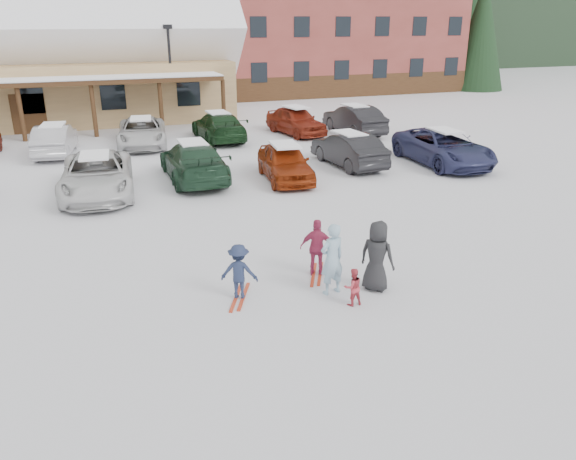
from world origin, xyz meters
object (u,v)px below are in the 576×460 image
object	(u,v)px
parked_car_2	(97,175)
parked_car_3	(194,161)
parked_car_5	(349,150)
parked_car_11	(219,126)
bystander_dark	(377,256)
parked_car_9	(55,140)
parked_car_6	(443,147)
parked_car_4	(285,162)
lamp_post	(171,69)
parked_car_12	(296,121)
parked_car_13	(354,120)
parked_car_10	(142,132)
child_navy	(239,272)
adult_skier	(332,259)
toddler_red	(353,287)
child_magenta	(317,248)

from	to	relation	value
parked_car_2	parked_car_3	size ratio (longest dim) A/B	1.02
parked_car_5	parked_car_11	size ratio (longest dim) A/B	0.87
bystander_dark	parked_car_9	bearing A→B (deg)	-15.96
parked_car_11	parked_car_6	bearing A→B (deg)	131.55
parked_car_4	bystander_dark	bearing A→B (deg)	-91.00
lamp_post	parked_car_12	world-z (taller)	lamp_post
parked_car_5	parked_car_9	bearing A→B (deg)	-32.86
parked_car_13	bystander_dark	bearing A→B (deg)	62.34
parked_car_10	parked_car_13	xyz separation A→B (m)	(11.55, -0.74, 0.08)
bystander_dark	parked_car_5	distance (m)	12.05
bystander_dark	parked_car_11	world-z (taller)	bystander_dark
parked_car_10	parked_car_12	bearing A→B (deg)	8.46
child_navy	parked_car_12	distance (m)	19.77
parked_car_13	adult_skier	bearing A→B (deg)	59.31
adult_skier	parked_car_5	size ratio (longest dim) A/B	0.39
parked_car_13	parked_car_3	bearing A→B (deg)	29.71
toddler_red	parked_car_5	distance (m)	12.87
parked_car_12	parked_car_4	bearing A→B (deg)	-123.27
lamp_post	toddler_red	bearing A→B (deg)	-90.29
child_navy	parked_car_6	size ratio (longest dim) A/B	0.24
adult_skier	parked_car_11	size ratio (longest dim) A/B	0.34
child_magenta	parked_car_2	distance (m)	10.28
lamp_post	adult_skier	distance (m)	24.12
parked_car_10	parked_car_4	bearing A→B (deg)	-54.61
bystander_dark	parked_car_13	xyz separation A→B (m)	(8.27, 17.72, -0.07)
parked_car_3	parked_car_9	xyz separation A→B (m)	(-5.27, 6.60, -0.04)
toddler_red	bystander_dark	distance (m)	1.09
parked_car_4	parked_car_9	distance (m)	11.70
parked_car_5	parked_car_11	world-z (taller)	parked_car_11
child_navy	parked_car_2	world-z (taller)	parked_car_2
child_magenta	parked_car_4	distance (m)	8.97
bystander_dark	parked_car_2	distance (m)	11.84
bystander_dark	parked_car_11	size ratio (longest dim) A/B	0.34
adult_skier	toddler_red	world-z (taller)	adult_skier
toddler_red	parked_car_13	xyz separation A→B (m)	(9.13, 18.24, 0.34)
lamp_post	parked_car_12	size ratio (longest dim) A/B	1.29
parked_car_13	child_magenta	bearing A→B (deg)	58.04
bystander_dark	parked_car_11	xyz separation A→B (m)	(0.70, 18.56, -0.12)
child_magenta	parked_car_2	size ratio (longest dim) A/B	0.27
adult_skier	parked_car_10	bearing A→B (deg)	-95.24
parked_car_12	parked_car_5	bearing A→B (deg)	-102.98
bystander_dark	parked_car_9	xyz separation A→B (m)	(-7.38, 17.75, -0.13)
parked_car_6	parked_car_10	bearing A→B (deg)	146.68
adult_skier	parked_car_10	xyz separation A→B (m)	(-2.21, 18.28, -0.16)
parked_car_3	parked_car_12	bearing A→B (deg)	-133.58
adult_skier	toddler_red	size ratio (longest dim) A/B	1.95
parked_car_3	parked_car_11	world-z (taller)	parked_car_3
lamp_post	parked_car_5	distance (m)	14.39
parked_car_3	parked_car_11	distance (m)	7.93
parked_car_6	parked_car_9	distance (m)	17.92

